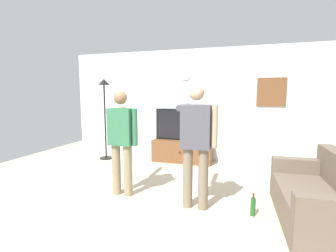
{
  "coord_description": "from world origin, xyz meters",
  "views": [
    {
      "loc": [
        1.33,
        -3.06,
        1.63
      ],
      "look_at": [
        -0.04,
        1.2,
        1.05
      ],
      "focal_mm": 26.51,
      "sensor_mm": 36.0,
      "label": 1
    }
  ],
  "objects_px": {
    "person_standing_nearer_lamp": "(122,137)",
    "wall_clock": "(186,75)",
    "person_standing_nearer_couch": "(196,140)",
    "side_couch": "(321,199)",
    "beverage_bottle": "(253,206)",
    "television": "(183,125)",
    "tv_stand": "(182,151)",
    "floor_lamp": "(105,102)",
    "framed_picture": "(271,92)"
  },
  "relations": [
    {
      "from": "floor_lamp",
      "to": "beverage_bottle",
      "type": "relative_size",
      "value": 6.27
    },
    {
      "from": "person_standing_nearer_couch",
      "to": "beverage_bottle",
      "type": "distance_m",
      "value": 1.17
    },
    {
      "from": "floor_lamp",
      "to": "beverage_bottle",
      "type": "distance_m",
      "value": 4.23
    },
    {
      "from": "wall_clock",
      "to": "floor_lamp",
      "type": "distance_m",
      "value": 2.11
    },
    {
      "from": "wall_clock",
      "to": "person_standing_nearer_couch",
      "type": "xyz_separation_m",
      "value": [
        0.8,
        -2.58,
        -1.09
      ]
    },
    {
      "from": "side_couch",
      "to": "person_standing_nearer_lamp",
      "type": "bearing_deg",
      "value": 178.95
    },
    {
      "from": "tv_stand",
      "to": "framed_picture",
      "type": "height_order",
      "value": "framed_picture"
    },
    {
      "from": "person_standing_nearer_couch",
      "to": "side_couch",
      "type": "distance_m",
      "value": 1.73
    },
    {
      "from": "wall_clock",
      "to": "person_standing_nearer_lamp",
      "type": "relative_size",
      "value": 0.15
    },
    {
      "from": "tv_stand",
      "to": "wall_clock",
      "type": "height_order",
      "value": "wall_clock"
    },
    {
      "from": "floor_lamp",
      "to": "beverage_bottle",
      "type": "xyz_separation_m",
      "value": [
        3.5,
        -2.01,
        -1.29
      ]
    },
    {
      "from": "television",
      "to": "framed_picture",
      "type": "relative_size",
      "value": 2.12
    },
    {
      "from": "wall_clock",
      "to": "floor_lamp",
      "type": "bearing_deg",
      "value": -162.91
    },
    {
      "from": "tv_stand",
      "to": "person_standing_nearer_couch",
      "type": "xyz_separation_m",
      "value": [
        0.8,
        -2.29,
        0.73
      ]
    },
    {
      "from": "tv_stand",
      "to": "person_standing_nearer_lamp",
      "type": "height_order",
      "value": "person_standing_nearer_lamp"
    },
    {
      "from": "person_standing_nearer_lamp",
      "to": "beverage_bottle",
      "type": "relative_size",
      "value": 5.28
    },
    {
      "from": "tv_stand",
      "to": "floor_lamp",
      "type": "height_order",
      "value": "floor_lamp"
    },
    {
      "from": "person_standing_nearer_lamp",
      "to": "side_couch",
      "type": "height_order",
      "value": "person_standing_nearer_lamp"
    },
    {
      "from": "framed_picture",
      "to": "floor_lamp",
      "type": "bearing_deg",
      "value": -171.28
    },
    {
      "from": "television",
      "to": "person_standing_nearer_couch",
      "type": "relative_size",
      "value": 0.76
    },
    {
      "from": "person_standing_nearer_lamp",
      "to": "beverage_bottle",
      "type": "xyz_separation_m",
      "value": [
        2.01,
        -0.12,
        -0.81
      ]
    },
    {
      "from": "tv_stand",
      "to": "television",
      "type": "xyz_separation_m",
      "value": [
        0.0,
        0.05,
        0.64
      ]
    },
    {
      "from": "wall_clock",
      "to": "person_standing_nearer_couch",
      "type": "bearing_deg",
      "value": -72.87
    },
    {
      "from": "person_standing_nearer_couch",
      "to": "beverage_bottle",
      "type": "bearing_deg",
      "value": -0.85
    },
    {
      "from": "framed_picture",
      "to": "side_couch",
      "type": "bearing_deg",
      "value": -80.15
    },
    {
      "from": "person_standing_nearer_couch",
      "to": "side_couch",
      "type": "relative_size",
      "value": 1.01
    },
    {
      "from": "wall_clock",
      "to": "beverage_bottle",
      "type": "xyz_separation_m",
      "value": [
        1.59,
        -2.59,
        -1.96
      ]
    },
    {
      "from": "tv_stand",
      "to": "beverage_bottle",
      "type": "distance_m",
      "value": 2.8
    },
    {
      "from": "television",
      "to": "tv_stand",
      "type": "bearing_deg",
      "value": -90.0
    },
    {
      "from": "wall_clock",
      "to": "beverage_bottle",
      "type": "distance_m",
      "value": 3.62
    },
    {
      "from": "framed_picture",
      "to": "person_standing_nearer_lamp",
      "type": "distance_m",
      "value": 3.51
    },
    {
      "from": "television",
      "to": "floor_lamp",
      "type": "bearing_deg",
      "value": -169.8
    },
    {
      "from": "framed_picture",
      "to": "beverage_bottle",
      "type": "distance_m",
      "value": 3.04
    },
    {
      "from": "person_standing_nearer_couch",
      "to": "television",
      "type": "bearing_deg",
      "value": 108.79
    },
    {
      "from": "television",
      "to": "side_couch",
      "type": "relative_size",
      "value": 0.77
    },
    {
      "from": "tv_stand",
      "to": "side_couch",
      "type": "distance_m",
      "value": 3.27
    },
    {
      "from": "person_standing_nearer_lamp",
      "to": "person_standing_nearer_couch",
      "type": "bearing_deg",
      "value": -4.94
    },
    {
      "from": "tv_stand",
      "to": "wall_clock",
      "type": "xyz_separation_m",
      "value": [
        0.0,
        0.29,
        1.83
      ]
    },
    {
      "from": "floor_lamp",
      "to": "framed_picture",
      "type": "bearing_deg",
      "value": 8.72
    },
    {
      "from": "person_standing_nearer_lamp",
      "to": "side_couch",
      "type": "relative_size",
      "value": 0.97
    },
    {
      "from": "side_couch",
      "to": "beverage_bottle",
      "type": "relative_size",
      "value": 5.47
    },
    {
      "from": "person_standing_nearer_lamp",
      "to": "wall_clock",
      "type": "bearing_deg",
      "value": 80.22
    },
    {
      "from": "wall_clock",
      "to": "tv_stand",
      "type": "bearing_deg",
      "value": -90.0
    },
    {
      "from": "wall_clock",
      "to": "person_standing_nearer_lamp",
      "type": "height_order",
      "value": "wall_clock"
    },
    {
      "from": "framed_picture",
      "to": "floor_lamp",
      "type": "relative_size",
      "value": 0.32
    },
    {
      "from": "tv_stand",
      "to": "television",
      "type": "relative_size",
      "value": 1.07
    },
    {
      "from": "person_standing_nearer_lamp",
      "to": "beverage_bottle",
      "type": "bearing_deg",
      "value": -3.33
    },
    {
      "from": "television",
      "to": "beverage_bottle",
      "type": "distance_m",
      "value": 2.94
    },
    {
      "from": "framed_picture",
      "to": "beverage_bottle",
      "type": "height_order",
      "value": "framed_picture"
    },
    {
      "from": "side_couch",
      "to": "beverage_bottle",
      "type": "distance_m",
      "value": 0.83
    }
  ]
}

